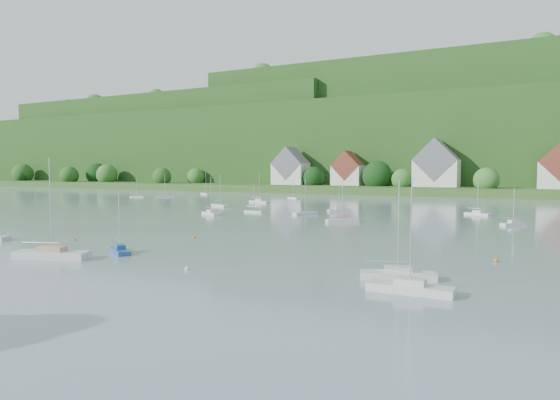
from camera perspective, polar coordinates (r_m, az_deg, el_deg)
name	(u,v)px	position (r m, az deg, el deg)	size (l,w,h in m)	color
far_shore_strip	(428,189)	(207.05, 16.69, 1.19)	(600.00, 60.00, 3.00)	#30501E
forested_ridge	(455,144)	(274.90, 19.44, 6.14)	(620.00, 181.22, 69.89)	#143F14
village_building_0	(291,169)	(211.62, 1.23, 3.56)	(14.00, 10.40, 16.00)	silver
village_building_1	(348,171)	(203.89, 7.83, 3.31)	(12.00, 9.36, 14.00)	silver
village_building_2	(436,167)	(194.21, 17.55, 3.62)	(16.00, 11.44, 18.00)	silver
village_building_3	(559,169)	(189.72, 29.46, 3.08)	(13.00, 10.40, 15.50)	silver
near_sailboat_1	(120,250)	(59.11, -17.94, -5.45)	(4.89, 3.85, 6.67)	#204E8F
near_sailboat_2	(52,254)	(58.06, -24.78, -5.64)	(8.26, 4.69, 10.75)	silver
near_sailboat_3	(398,274)	(44.27, 13.40, -8.29)	(6.65, 3.66, 8.65)	silver
near_sailboat_4	(410,287)	(39.72, 14.74, -9.67)	(6.53, 1.90, 8.79)	silver
mooring_buoy_1	(187,270)	(47.84, -10.65, -7.92)	(0.44, 0.44, 0.44)	white
mooring_buoy_2	(496,262)	(55.73, 23.57, -6.53)	(0.46, 0.46, 0.46)	orange
mooring_buoy_3	(194,238)	(69.39, -9.84, -4.34)	(0.41, 0.41, 0.41)	orange
mooring_buoy_5	(75,240)	(71.66, -22.55, -4.31)	(0.38, 0.38, 0.38)	orange
far_sailboat_cluster	(399,207)	(122.25, 13.57, -0.82)	(194.14, 73.82, 8.71)	silver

